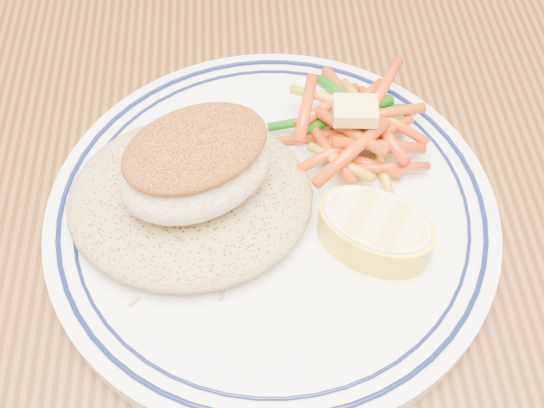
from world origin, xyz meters
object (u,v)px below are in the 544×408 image
at_px(dining_table, 223,270).
at_px(fish_fillet, 196,164).
at_px(plate, 272,214).
at_px(vegetable_pile, 355,126).
at_px(rice_pilaf, 190,195).
at_px(lemon_wedge, 375,230).

distance_m(dining_table, fish_fillet, 0.16).
xyz_separation_m(dining_table, plate, (0.04, -0.02, 0.11)).
bearing_deg(vegetable_pile, rice_pilaf, -155.47).
height_order(vegetable_pile, lemon_wedge, vegetable_pile).
xyz_separation_m(rice_pilaf, lemon_wedge, (0.10, -0.03, 0.00)).
distance_m(plate, fish_fillet, 0.06).
bearing_deg(dining_table, lemon_wedge, -29.88).
relative_size(dining_table, vegetable_pile, 13.76).
bearing_deg(lemon_wedge, fish_fillet, 162.93).
bearing_deg(plate, vegetable_pile, 42.29).
bearing_deg(plate, fish_fillet, 177.37).
distance_m(plate, vegetable_pile, 0.08).
bearing_deg(fish_fillet, dining_table, 75.10).
height_order(dining_table, rice_pilaf, rice_pilaf).
distance_m(dining_table, rice_pilaf, 0.13).
relative_size(dining_table, lemon_wedge, 17.59).
bearing_deg(fish_fillet, vegetable_pile, 26.54).
bearing_deg(vegetable_pile, dining_table, -164.19).
xyz_separation_m(dining_table, lemon_wedge, (0.09, -0.05, 0.13)).
height_order(plate, vegetable_pile, vegetable_pile).
height_order(plate, lemon_wedge, lemon_wedge).
bearing_deg(fish_fillet, rice_pilaf, 168.14).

